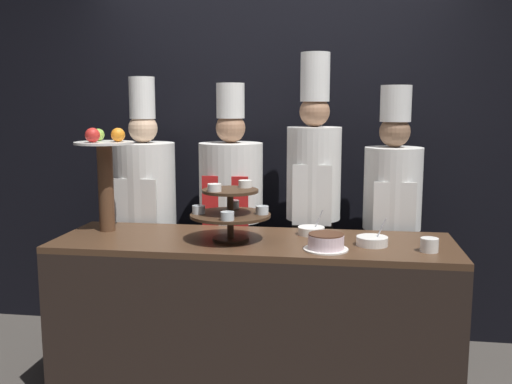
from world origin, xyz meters
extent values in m
cube|color=black|center=(0.00, 1.30, 1.40)|extent=(10.00, 0.06, 2.80)
cube|color=black|center=(0.00, 0.34, 0.43)|extent=(2.18, 0.67, 0.87)
cube|color=#4C3321|center=(0.00, 0.34, 0.88)|extent=(2.18, 0.67, 0.03)
cylinder|color=#3D2819|center=(-0.12, 0.30, 0.91)|extent=(0.20, 0.20, 0.02)
cylinder|color=#3D2819|center=(-0.12, 0.30, 1.04)|extent=(0.04, 0.04, 0.28)
cylinder|color=#3D2819|center=(-0.12, 0.30, 1.04)|extent=(0.44, 0.44, 0.02)
cylinder|color=#3D2819|center=(-0.12, 0.30, 1.17)|extent=(0.31, 0.31, 0.02)
cylinder|color=silver|center=(-0.29, 0.29, 1.07)|extent=(0.07, 0.07, 0.04)
cylinder|color=beige|center=(-0.29, 0.29, 1.06)|extent=(0.06, 0.06, 0.03)
cylinder|color=silver|center=(-0.10, 0.13, 1.07)|extent=(0.07, 0.07, 0.04)
cylinder|color=gold|center=(-0.10, 0.13, 1.06)|extent=(0.06, 0.06, 0.03)
cylinder|color=silver|center=(0.05, 0.32, 1.07)|extent=(0.07, 0.07, 0.04)
cylinder|color=green|center=(0.05, 0.32, 1.06)|extent=(0.06, 0.06, 0.03)
cylinder|color=silver|center=(-0.14, 0.48, 1.07)|extent=(0.07, 0.07, 0.04)
cylinder|color=red|center=(-0.14, 0.48, 1.06)|extent=(0.06, 0.06, 0.03)
cylinder|color=white|center=(-0.19, 0.22, 1.20)|extent=(0.07, 0.07, 0.04)
cylinder|color=white|center=(-0.05, 0.39, 1.20)|extent=(0.07, 0.07, 0.04)
cylinder|color=brown|center=(-0.88, 0.43, 1.16)|extent=(0.09, 0.09, 0.51)
cylinder|color=white|center=(-0.88, 0.43, 1.42)|extent=(0.34, 0.34, 0.01)
sphere|color=orange|center=(-0.80, 0.43, 1.46)|extent=(0.08, 0.08, 0.08)
sphere|color=#84B742|center=(-0.94, 0.49, 1.46)|extent=(0.07, 0.07, 0.07)
sphere|color=red|center=(-0.92, 0.35, 1.47)|extent=(0.08, 0.08, 0.08)
cylinder|color=white|center=(0.40, 0.17, 0.90)|extent=(0.23, 0.23, 0.01)
cylinder|color=silver|center=(0.40, 0.17, 0.94)|extent=(0.18, 0.18, 0.07)
cylinder|color=#472819|center=(0.40, 0.17, 0.98)|extent=(0.18, 0.18, 0.01)
cylinder|color=white|center=(0.92, 0.21, 0.94)|extent=(0.09, 0.09, 0.07)
cylinder|color=white|center=(0.64, 0.30, 0.92)|extent=(0.17, 0.17, 0.05)
cylinder|color=#BCBCC1|center=(0.68, 0.30, 0.99)|extent=(0.05, 0.01, 0.11)
cylinder|color=white|center=(0.31, 0.51, 0.92)|extent=(0.15, 0.15, 0.04)
cylinder|color=#BCBCC1|center=(0.35, 0.51, 0.99)|extent=(0.05, 0.01, 0.11)
cube|color=#28282D|center=(-0.82, 0.91, 0.41)|extent=(0.31, 0.17, 0.82)
cylinder|color=white|center=(-0.82, 0.91, 1.10)|extent=(0.41, 0.41, 0.57)
cube|color=white|center=(-0.82, 0.72, 0.99)|extent=(0.29, 0.01, 0.36)
sphere|color=#DBB28E|center=(-0.82, 0.91, 1.48)|extent=(0.19, 0.19, 0.19)
cylinder|color=white|center=(-0.82, 0.91, 1.68)|extent=(0.17, 0.17, 0.27)
cube|color=black|center=(-0.24, 0.91, 0.44)|extent=(0.31, 0.17, 0.89)
cylinder|color=white|center=(-0.24, 0.91, 1.14)|extent=(0.41, 0.41, 0.50)
cube|color=red|center=(-0.24, 0.72, 1.04)|extent=(0.29, 0.01, 0.32)
sphere|color=#A37556|center=(-0.24, 0.91, 1.49)|extent=(0.19, 0.19, 0.19)
cylinder|color=white|center=(-0.24, 0.91, 1.66)|extent=(0.18, 0.18, 0.22)
cube|color=#38332D|center=(0.30, 0.91, 0.46)|extent=(0.26, 0.14, 0.91)
cylinder|color=white|center=(0.30, 0.91, 1.20)|extent=(0.34, 0.34, 0.58)
cube|color=white|center=(0.30, 0.75, 1.09)|extent=(0.24, 0.01, 0.37)
sphere|color=#A37556|center=(0.30, 0.91, 1.59)|extent=(0.19, 0.19, 0.19)
cylinder|color=white|center=(0.30, 0.91, 1.80)|extent=(0.18, 0.18, 0.30)
cube|color=#28282D|center=(0.79, 0.91, 0.43)|extent=(0.27, 0.15, 0.86)
cylinder|color=white|center=(0.79, 0.91, 1.12)|extent=(0.36, 0.36, 0.51)
cube|color=white|center=(0.79, 0.74, 1.02)|extent=(0.25, 0.01, 0.33)
sphere|color=#846047|center=(0.79, 0.91, 1.47)|extent=(0.19, 0.19, 0.19)
cylinder|color=white|center=(0.79, 0.91, 1.64)|extent=(0.19, 0.19, 0.22)
camera|label=1|loc=(0.47, -2.69, 1.64)|focal=40.00mm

